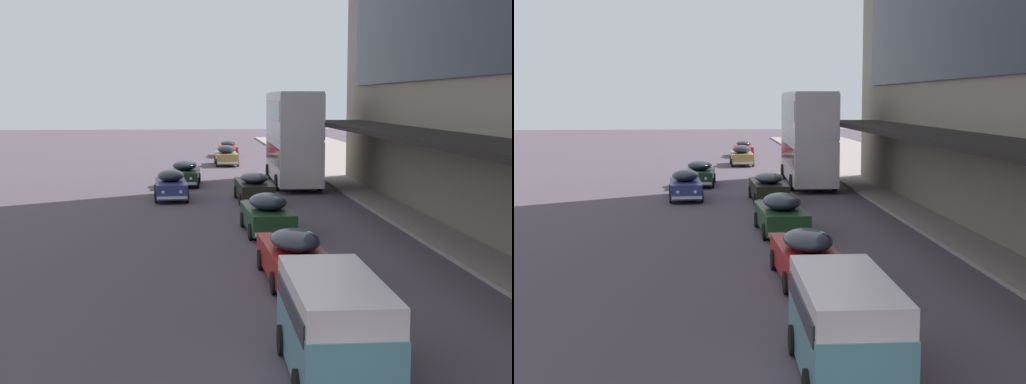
{
  "view_description": "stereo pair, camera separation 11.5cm",
  "coord_description": "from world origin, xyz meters",
  "views": [
    {
      "loc": [
        -2.57,
        -8.37,
        5.38
      ],
      "look_at": [
        0.06,
        21.04,
        1.52
      ],
      "focal_mm": 50.0,
      "sensor_mm": 36.0,
      "label": 1
    },
    {
      "loc": [
        -2.46,
        -8.38,
        5.38
      ],
      "look_at": [
        0.06,
        21.04,
        1.52
      ],
      "focal_mm": 50.0,
      "sensor_mm": 36.0,
      "label": 2
    }
  ],
  "objects": [
    {
      "name": "sedan_oncoming_front",
      "position": [
        0.8,
        59.12,
        0.75
      ],
      "size": [
        1.78,
        4.81,
        1.5
      ],
      "color": "#AB1A21",
      "rests_on": "ground"
    },
    {
      "name": "sedan_trailing_mid",
      "position": [
        -3.76,
        30.07,
        0.78
      ],
      "size": [
        1.95,
        4.45,
        1.59
      ],
      "color": "navy",
      "rests_on": "ground"
    },
    {
      "name": "sedan_second_near",
      "position": [
        0.19,
        49.88,
        0.8
      ],
      "size": [
        1.89,
        4.62,
        1.65
      ],
      "color": "olive",
      "rests_on": "ground"
    },
    {
      "name": "transit_bus_kerbside_front",
      "position": [
        3.71,
        36.1,
        3.14
      ],
      "size": [
        2.98,
        10.36,
        5.81
      ],
      "color": "beige",
      "rests_on": "ground"
    },
    {
      "name": "sedan_lead_near",
      "position": [
        0.64,
        28.78,
        0.77
      ],
      "size": [
        1.93,
        4.9,
        1.56
      ],
      "color": "black",
      "rests_on": "ground"
    },
    {
      "name": "vw_van",
      "position": [
        0.13,
        4.92,
        1.1
      ],
      "size": [
        1.94,
        4.57,
        1.96
      ],
      "color": "teal",
      "rests_on": "ground"
    },
    {
      "name": "sedan_oncoming_rear",
      "position": [
        0.39,
        12.16,
        0.77
      ],
      "size": [
        1.88,
        4.91,
        1.56
      ],
      "color": "#A81712",
      "rests_on": "ground"
    },
    {
      "name": "sedan_trailing_near",
      "position": [
        0.4,
        19.8,
        0.8
      ],
      "size": [
        1.99,
        4.71,
        1.64
      ],
      "color": "#1A3C1F",
      "rests_on": "ground"
    },
    {
      "name": "sedan_far_back",
      "position": [
        -3.07,
        36.23,
        0.77
      ],
      "size": [
        2.01,
        4.38,
        1.56
      ],
      "color": "#1A2F1E",
      "rests_on": "ground"
    }
  ]
}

